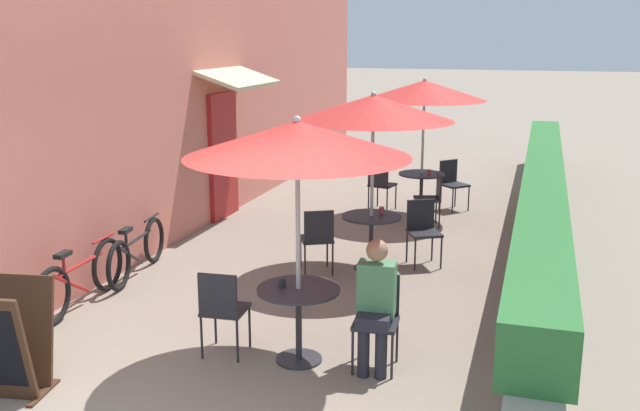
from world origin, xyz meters
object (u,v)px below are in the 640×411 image
at_px(bicycle_leaning, 81,278).
at_px(patio_table_mid, 371,230).
at_px(bicycle_second, 137,251).
at_px(patio_umbrella_near, 297,139).
at_px(menu_board, 7,340).
at_px(seated_patron_near_left, 376,300).
at_px(cafe_chair_mid_right, 423,227).
at_px(patio_umbrella_mid, 373,108).
at_px(cafe_chair_far_back, 452,181).
at_px(patio_table_near, 299,308).
at_px(patio_umbrella_far, 425,90).
at_px(cafe_chair_far_right, 432,195).
at_px(cafe_chair_mid_left, 317,236).
at_px(coffee_cup_far, 429,172).
at_px(coffee_cup_near, 282,282).
at_px(patio_table_far, 421,185).
at_px(cafe_chair_near_left, 377,313).
at_px(cafe_chair_near_right, 222,306).
at_px(coffee_cup_mid, 382,210).
at_px(cafe_chair_far_left, 381,182).

bearing_deg(bicycle_leaning, patio_table_mid, 36.02).
height_order(bicycle_leaning, bicycle_second, bicycle_leaning).
distance_m(patio_umbrella_near, menu_board, 3.04).
relative_size(seated_patron_near_left, cafe_chair_mid_right, 1.44).
relative_size(patio_umbrella_mid, cafe_chair_far_back, 2.69).
distance_m(patio_table_near, patio_umbrella_mid, 3.28).
xyz_separation_m(patio_umbrella_near, patio_umbrella_far, (0.17, 5.95, 0.00)).
height_order(cafe_chair_far_right, cafe_chair_far_back, same).
height_order(cafe_chair_mid_left, cafe_chair_far_back, same).
xyz_separation_m(cafe_chair_far_back, bicycle_second, (-3.40, -4.82, -0.19)).
distance_m(patio_umbrella_mid, cafe_chair_mid_left, 1.77).
height_order(cafe_chair_far_right, menu_board, menu_board).
height_order(cafe_chair_far_back, coffee_cup_far, cafe_chair_far_back).
bearing_deg(patio_umbrella_far, cafe_chair_mid_right, -80.18).
distance_m(cafe_chair_far_right, coffee_cup_far, 0.66).
bearing_deg(menu_board, cafe_chair_far_back, 61.23).
xyz_separation_m(coffee_cup_near, cafe_chair_far_back, (0.78, 6.54, -0.26)).
xyz_separation_m(seated_patron_near_left, bicycle_second, (-3.51, 1.69, -0.36)).
bearing_deg(cafe_chair_mid_left, patio_table_far, 49.84).
height_order(patio_table_near, cafe_chair_far_right, cafe_chair_far_right).
distance_m(seated_patron_near_left, menu_board, 3.22).
bearing_deg(patio_umbrella_far, menu_board, -107.97).
relative_size(patio_umbrella_mid, coffee_cup_far, 25.98).
distance_m(patio_umbrella_near, seated_patron_near_left, 1.62).
bearing_deg(cafe_chair_mid_right, patio_table_near, 51.22).
xyz_separation_m(cafe_chair_mid_right, patio_umbrella_far, (-0.46, 2.67, 1.61)).
bearing_deg(cafe_chair_near_left, bicycle_leaning, -11.18).
bearing_deg(seated_patron_near_left, cafe_chair_mid_right, -92.40).
bearing_deg(patio_umbrella_far, cafe_chair_far_right, -67.24).
height_order(patio_table_far, patio_umbrella_far, patio_umbrella_far).
xyz_separation_m(cafe_chair_near_right, menu_board, (-1.46, -1.20, -0.03)).
distance_m(patio_table_near, cafe_chair_near_left, 0.74).
bearing_deg(patio_table_mid, coffee_cup_far, 84.53).
distance_m(patio_table_mid, cafe_chair_far_back, 3.71).
bearing_deg(patio_table_far, cafe_chair_far_right, -67.24).
relative_size(patio_table_mid, patio_umbrella_mid, 0.34).
distance_m(cafe_chair_near_left, patio_umbrella_far, 6.06).
distance_m(coffee_cup_mid, bicycle_leaning, 3.84).
bearing_deg(patio_table_far, patio_umbrella_near, -91.65).
xyz_separation_m(coffee_cup_far, bicycle_second, (-3.09, -4.15, -0.44)).
bearing_deg(patio_umbrella_far, patio_table_near, -91.65).
xyz_separation_m(coffee_cup_near, patio_table_mid, (0.18, 2.87, -0.24)).
height_order(seated_patron_near_left, bicycle_second, seated_patron_near_left).
bearing_deg(coffee_cup_near, cafe_chair_mid_left, 99.94).
relative_size(cafe_chair_near_left, cafe_chair_far_left, 1.00).
xyz_separation_m(cafe_chair_far_right, cafe_chair_far_back, (0.16, 1.27, 0.00)).
bearing_deg(patio_table_mid, coffee_cup_mid, 55.74).
bearing_deg(seated_patron_near_left, cafe_chair_far_right, -91.14).
relative_size(cafe_chair_far_right, bicycle_leaning, 0.49).
distance_m(cafe_chair_mid_left, coffee_cup_mid, 0.94).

